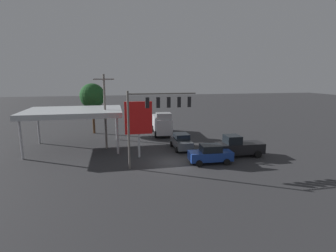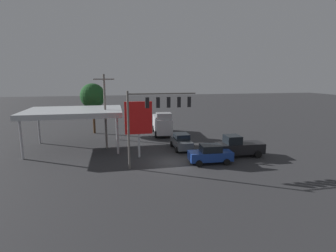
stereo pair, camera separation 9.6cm
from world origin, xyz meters
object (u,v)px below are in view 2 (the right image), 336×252
object	(u,v)px
traffic_signal_assembly	(157,109)
pickup_parked	(238,146)
price_sign	(138,119)
sedan_waiting	(210,154)
sedan_far	(181,141)
delivery_truck	(162,124)
street_tree	(93,96)
utility_pole	(105,110)

from	to	relation	value
traffic_signal_assembly	pickup_parked	bearing A→B (deg)	-170.39
price_sign	sedan_waiting	size ratio (longest dim) A/B	1.37
sedan_far	delivery_truck	xyz separation A→B (m)	(0.79, -8.58, 0.74)
delivery_truck	street_tree	xyz separation A→B (m)	(10.22, -3.02, 4.10)
price_sign	sedan_waiting	distance (m)	8.41
utility_pole	delivery_truck	distance (m)	10.90
traffic_signal_assembly	price_sign	world-z (taller)	traffic_signal_assembly
sedan_waiting	street_tree	world-z (taller)	street_tree
utility_pole	price_sign	xyz separation A→B (m)	(-3.57, 4.32, -0.57)
traffic_signal_assembly	pickup_parked	distance (m)	10.59
delivery_truck	street_tree	world-z (taller)	street_tree
price_sign	sedan_far	size ratio (longest dim) A/B	1.39
price_sign	pickup_parked	bearing A→B (deg)	170.27
traffic_signal_assembly	delivery_truck	distance (m)	15.17
traffic_signal_assembly	price_sign	bearing A→B (deg)	-67.50
sedan_waiting	pickup_parked	bearing A→B (deg)	-154.98
sedan_waiting	street_tree	bearing A→B (deg)	-51.23
traffic_signal_assembly	delivery_truck	world-z (taller)	traffic_signal_assembly
sedan_far	street_tree	distance (m)	16.72
utility_pole	price_sign	size ratio (longest dim) A/B	1.47
delivery_truck	price_sign	bearing A→B (deg)	-19.35
price_sign	delivery_truck	world-z (taller)	price_sign
sedan_far	pickup_parked	bearing A→B (deg)	52.72
pickup_parked	sedan_far	world-z (taller)	pickup_parked
traffic_signal_assembly	price_sign	xyz separation A→B (m)	(1.43, -3.45, -1.50)
sedan_far	price_sign	bearing A→B (deg)	-67.54
sedan_waiting	pickup_parked	world-z (taller)	pickup_parked
utility_pole	sedan_waiting	bearing A→B (deg)	143.54
street_tree	traffic_signal_assembly	bearing A→B (deg)	112.20
utility_pole	delivery_truck	world-z (taller)	utility_pole
traffic_signal_assembly	sedan_waiting	distance (m)	7.29
traffic_signal_assembly	delivery_truck	bearing A→B (deg)	-102.47
pickup_parked	delivery_truck	distance (m)	14.16
sedan_waiting	sedan_far	size ratio (longest dim) A/B	1.02
sedan_waiting	sedan_far	xyz separation A→B (m)	(1.56, -5.70, 0.00)
pickup_parked	street_tree	xyz separation A→B (m)	(16.46, -15.71, 4.68)
price_sign	sedan_far	bearing A→B (deg)	-157.29
pickup_parked	delivery_truck	world-z (taller)	delivery_truck
delivery_truck	street_tree	distance (m)	11.42
utility_pole	delivery_truck	xyz separation A→B (m)	(-8.16, -6.52, -3.10)
traffic_signal_assembly	utility_pole	size ratio (longest dim) A/B	0.83
pickup_parked	traffic_signal_assembly	bearing A→B (deg)	11.17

